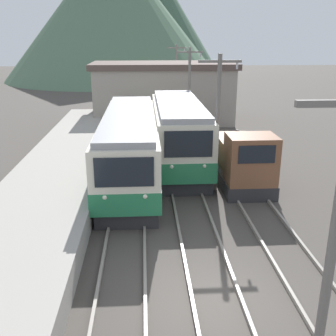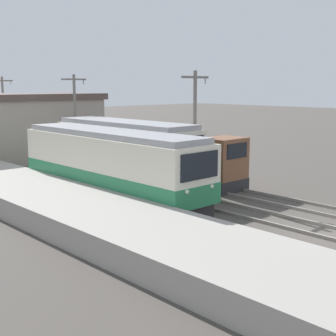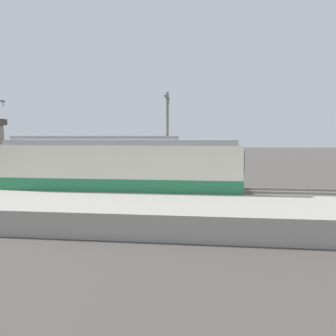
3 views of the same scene
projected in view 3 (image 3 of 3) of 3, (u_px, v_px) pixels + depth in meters
ground_plane at (311, 201)px, 19.09m from camera, size 200.00×200.00×0.00m
track_left at (328, 210)px, 16.52m from camera, size 1.54×60.00×0.14m
track_center at (310, 199)px, 19.28m from camera, size 1.54×60.00×0.14m
track_right at (297, 191)px, 22.25m from camera, size 1.54×60.00×0.14m
commuter_train_left at (122, 175)px, 17.63m from camera, size 2.84×12.68×3.60m
commuter_train_center at (97, 168)px, 20.67m from camera, size 2.84×10.64×3.81m
shunting_locomotive at (159, 173)px, 23.28m from camera, size 2.40×5.82×3.00m
catenary_mast_mid at (167, 139)px, 21.47m from camera, size 2.00×0.20×6.64m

